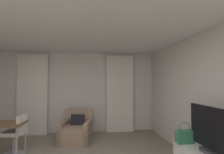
{
  "coord_description": "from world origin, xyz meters",
  "views": [
    {
      "loc": [
        0.38,
        -2.61,
        1.61
      ],
      "look_at": [
        0.9,
        1.35,
        1.74
      ],
      "focal_mm": 27.09,
      "sensor_mm": 36.0,
      "label": 1
    }
  ],
  "objects": [
    {
      "name": "curtain_right_panel",
      "position": [
        1.38,
        2.9,
        1.25
      ],
      "size": [
        0.9,
        0.06,
        2.5
      ],
      "color": "silver",
      "rests_on": "ground"
    },
    {
      "name": "handbag_primary",
      "position": [
        2.04,
        0.19,
        0.67
      ],
      "size": [
        0.3,
        0.14,
        0.37
      ],
      "color": "#387F5B",
      "rests_on": "tv_console"
    },
    {
      "name": "curtain_left_panel",
      "position": [
        -1.38,
        2.9,
        1.25
      ],
      "size": [
        0.9,
        0.06,
        2.5
      ],
      "color": "silver",
      "rests_on": "ground"
    },
    {
      "name": "wall_right",
      "position": [
        2.53,
        0.0,
        1.3
      ],
      "size": [
        0.06,
        6.12,
        2.6
      ],
      "color": "silver",
      "rests_on": "ground"
    },
    {
      "name": "ceiling",
      "position": [
        0.0,
        0.0,
        2.63
      ],
      "size": [
        5.12,
        6.12,
        0.06
      ],
      "primitive_type": "cube",
      "color": "white",
      "rests_on": "wall_left"
    },
    {
      "name": "tv_flatscreen",
      "position": [
        2.17,
        -0.32,
        0.88
      ],
      "size": [
        0.2,
        0.99,
        0.7
      ],
      "color": "#333338",
      "rests_on": "tv_console"
    },
    {
      "name": "wall_window",
      "position": [
        0.0,
        3.03,
        1.3
      ],
      "size": [
        5.12,
        0.06,
        2.6
      ],
      "color": "silver",
      "rests_on": "ground"
    },
    {
      "name": "armchair",
      "position": [
        0.02,
        2.17,
        0.28
      ],
      "size": [
        0.94,
        0.96,
        0.84
      ],
      "color": "#997A66",
      "rests_on": "ground"
    },
    {
      "name": "desk_chair",
      "position": [
        -1.24,
        1.42,
        0.39
      ],
      "size": [
        0.48,
        0.48,
        0.88
      ],
      "color": "gray",
      "rests_on": "ground"
    }
  ]
}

